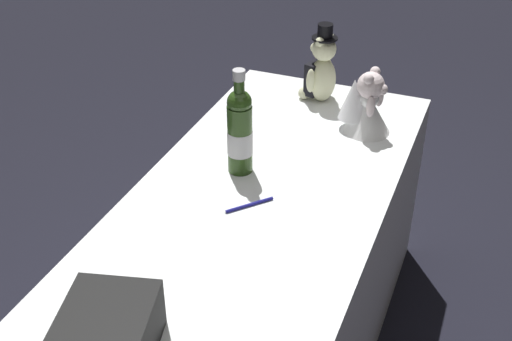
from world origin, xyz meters
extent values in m
cube|color=white|center=(0.00, 0.00, 0.35)|extent=(1.66, 0.72, 0.71)
ellipsoid|color=beige|center=(0.68, 0.01, 0.79)|extent=(0.11, 0.10, 0.16)
cube|color=black|center=(0.69, 0.04, 0.79)|extent=(0.10, 0.07, 0.12)
sphere|color=beige|center=(0.68, 0.01, 0.91)|extent=(0.09, 0.09, 0.09)
sphere|color=beige|center=(0.69, 0.05, 0.90)|extent=(0.04, 0.04, 0.04)
sphere|color=beige|center=(0.71, 0.01, 0.94)|extent=(0.03, 0.03, 0.03)
sphere|color=beige|center=(0.65, 0.02, 0.94)|extent=(0.03, 0.03, 0.03)
ellipsoid|color=beige|center=(0.74, 0.01, 0.80)|extent=(0.03, 0.03, 0.09)
ellipsoid|color=beige|center=(0.63, 0.04, 0.80)|extent=(0.03, 0.03, 0.09)
sphere|color=beige|center=(0.72, 0.06, 0.73)|extent=(0.05, 0.05, 0.05)
sphere|color=beige|center=(0.67, 0.08, 0.73)|extent=(0.05, 0.05, 0.05)
cylinder|color=black|center=(0.68, 0.01, 0.95)|extent=(0.09, 0.09, 0.01)
cylinder|color=black|center=(0.68, 0.01, 0.98)|extent=(0.05, 0.05, 0.05)
cone|color=white|center=(0.51, -0.20, 0.77)|extent=(0.16, 0.16, 0.13)
ellipsoid|color=white|center=(0.51, -0.20, 0.83)|extent=(0.07, 0.06, 0.06)
sphere|color=silver|center=(0.51, -0.20, 0.88)|extent=(0.09, 0.09, 0.09)
sphere|color=silver|center=(0.51, -0.23, 0.87)|extent=(0.04, 0.04, 0.04)
sphere|color=silver|center=(0.48, -0.19, 0.91)|extent=(0.03, 0.03, 0.03)
sphere|color=silver|center=(0.55, -0.20, 0.91)|extent=(0.03, 0.03, 0.03)
ellipsoid|color=silver|center=(0.47, -0.21, 0.82)|extent=(0.03, 0.03, 0.07)
ellipsoid|color=silver|center=(0.56, -0.22, 0.82)|extent=(0.03, 0.03, 0.07)
cone|color=white|center=(0.52, -0.15, 0.82)|extent=(0.13, 0.14, 0.14)
cylinder|color=#2C4B1A|center=(0.13, 0.10, 0.82)|extent=(0.08, 0.08, 0.22)
sphere|color=#2C4B1A|center=(0.13, 0.10, 0.94)|extent=(0.07, 0.07, 0.07)
cylinder|color=#2C4B1A|center=(0.13, 0.10, 0.99)|extent=(0.03, 0.03, 0.09)
cylinder|color=silver|center=(0.13, 0.10, 1.03)|extent=(0.04, 0.04, 0.03)
cylinder|color=silver|center=(0.13, 0.10, 0.81)|extent=(0.08, 0.08, 0.08)
cylinder|color=navy|center=(-0.04, 0.01, 0.71)|extent=(0.12, 0.10, 0.01)
cone|color=silver|center=(-0.09, 0.05, 0.71)|extent=(0.02, 0.02, 0.01)
camera|label=1|loc=(-1.46, -0.58, 1.82)|focal=46.90mm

